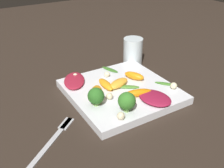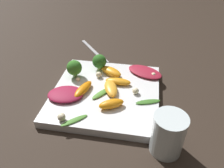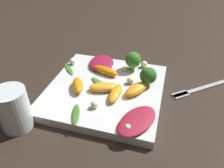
% 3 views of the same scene
% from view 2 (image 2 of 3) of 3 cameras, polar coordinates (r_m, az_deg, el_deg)
% --- Properties ---
extents(ground_plane, '(2.40, 2.40, 0.00)m').
position_cam_2_polar(ground_plane, '(0.58, -1.56, -3.27)').
color(ground_plane, '#2D231C').
extents(plate, '(0.27, 0.27, 0.02)m').
position_cam_2_polar(plate, '(0.57, -1.58, -2.47)').
color(plate, white).
rests_on(plate, ground_plane).
extents(drinking_glass, '(0.06, 0.06, 0.09)m').
position_cam_2_polar(drinking_glass, '(0.44, 14.40, -12.60)').
color(drinking_glass, silver).
rests_on(drinking_glass, ground_plane).
extents(fork, '(0.16, 0.13, 0.01)m').
position_cam_2_polar(fork, '(0.77, -4.11, 8.03)').
color(fork, '#B2B2B7').
rests_on(fork, ground_plane).
extents(radicchio_leaf_0, '(0.08, 0.10, 0.01)m').
position_cam_2_polar(radicchio_leaf_0, '(0.56, -12.00, -2.59)').
color(radicchio_leaf_0, maroon).
rests_on(radicchio_leaf_0, plate).
extents(radicchio_leaf_1, '(0.09, 0.12, 0.01)m').
position_cam_2_polar(radicchio_leaf_1, '(0.64, 8.58, 3.18)').
color(radicchio_leaf_1, maroon).
rests_on(radicchio_leaf_1, plate).
extents(orange_segment_0, '(0.06, 0.07, 0.02)m').
position_cam_2_polar(orange_segment_0, '(0.62, -0.61, 3.36)').
color(orange_segment_0, orange).
rests_on(orange_segment_0, plate).
extents(orange_segment_1, '(0.08, 0.04, 0.02)m').
position_cam_2_polar(orange_segment_1, '(0.56, -7.56, -1.37)').
color(orange_segment_1, orange).
rests_on(orange_segment_1, plate).
extents(orange_segment_2, '(0.05, 0.07, 0.02)m').
position_cam_2_polar(orange_segment_2, '(0.51, -0.18, -5.22)').
color(orange_segment_2, orange).
rests_on(orange_segment_2, plate).
extents(orange_segment_3, '(0.08, 0.05, 0.02)m').
position_cam_2_polar(orange_segment_3, '(0.56, -0.28, -0.95)').
color(orange_segment_3, '#FCAD33').
rests_on(orange_segment_3, plate).
extents(orange_segment_4, '(0.03, 0.07, 0.02)m').
position_cam_2_polar(orange_segment_4, '(0.59, 1.60, 0.67)').
color(orange_segment_4, orange).
rests_on(orange_segment_4, plate).
extents(broccoli_floret_0, '(0.04, 0.04, 0.05)m').
position_cam_2_polar(broccoli_floret_0, '(0.64, -3.31, 5.87)').
color(broccoli_floret_0, '#84AD5B').
rests_on(broccoli_floret_0, plate).
extents(broccoli_floret_1, '(0.04, 0.04, 0.05)m').
position_cam_2_polar(broccoli_floret_1, '(0.61, -9.82, 4.16)').
color(broccoli_floret_1, '#84AD5B').
rests_on(broccoli_floret_1, plate).
extents(arugula_sprig_0, '(0.04, 0.06, 0.00)m').
position_cam_2_polar(arugula_sprig_0, '(0.54, 9.39, -4.61)').
color(arugula_sprig_0, '#3D7528').
rests_on(arugula_sprig_0, plate).
extents(arugula_sprig_1, '(0.05, 0.06, 0.00)m').
position_cam_2_polar(arugula_sprig_1, '(0.49, -9.82, -9.34)').
color(arugula_sprig_1, '#47842D').
rests_on(arugula_sprig_1, plate).
extents(arugula_sprig_2, '(0.06, 0.05, 0.01)m').
position_cam_2_polar(arugula_sprig_2, '(0.56, -2.64, -2.36)').
color(arugula_sprig_2, '#518E33').
rests_on(arugula_sprig_2, plate).
extents(macadamia_nut_0, '(0.02, 0.02, 0.02)m').
position_cam_2_polar(macadamia_nut_0, '(0.65, -10.49, 4.19)').
color(macadamia_nut_0, beige).
rests_on(macadamia_nut_0, plate).
extents(macadamia_nut_1, '(0.02, 0.02, 0.02)m').
position_cam_2_polar(macadamia_nut_1, '(0.50, -13.06, -8.40)').
color(macadamia_nut_1, beige).
rests_on(macadamia_nut_1, plate).
extents(macadamia_nut_2, '(0.02, 0.02, 0.02)m').
position_cam_2_polar(macadamia_nut_2, '(0.55, 6.14, -1.99)').
color(macadamia_nut_2, beige).
rests_on(macadamia_nut_2, plate).
extents(macadamia_nut_3, '(0.01, 0.01, 0.01)m').
position_cam_2_polar(macadamia_nut_3, '(0.62, 10.75, 2.35)').
color(macadamia_nut_3, beige).
rests_on(macadamia_nut_3, plate).
extents(macadamia_nut_4, '(0.02, 0.02, 0.02)m').
position_cam_2_polar(macadamia_nut_4, '(0.61, -3.47, 2.43)').
color(macadamia_nut_4, beige).
rests_on(macadamia_nut_4, plate).
extents(macadamia_nut_5, '(0.01, 0.01, 0.01)m').
position_cam_2_polar(macadamia_nut_5, '(0.61, -8.87, 1.30)').
color(macadamia_nut_5, beige).
rests_on(macadamia_nut_5, plate).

